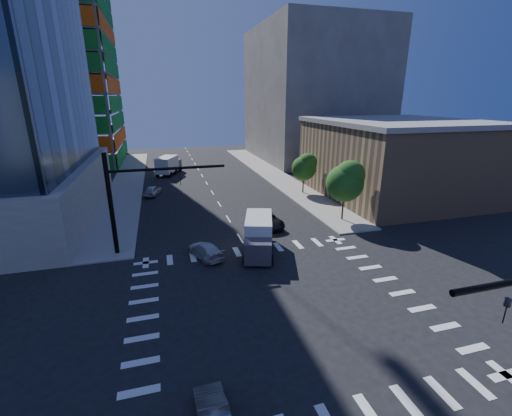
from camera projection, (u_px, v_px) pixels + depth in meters
name	position (u px, v px, depth m)	size (l,w,h in m)	color
ground	(280.00, 305.00, 23.34)	(160.00, 160.00, 0.00)	black
road_markings	(280.00, 305.00, 23.34)	(20.00, 20.00, 0.01)	silver
sidewalk_ne	(271.00, 173.00, 63.16)	(5.00, 60.00, 0.15)	gray
sidewalk_nw	(128.00, 182.00, 56.69)	(5.00, 60.00, 0.15)	gray
construction_building	(39.00, 36.00, 65.32)	(25.16, 34.50, 70.60)	gray
commercial_building	(395.00, 158.00, 48.31)	(20.50, 22.50, 10.60)	#997C59
bg_building_ne	(313.00, 95.00, 76.34)	(24.00, 30.00, 28.00)	#5E5A55
signal_mast_nw	(128.00, 194.00, 29.58)	(10.20, 0.40, 9.00)	black
tree_south	(346.00, 181.00, 37.89)	(4.16, 4.16, 6.82)	#382316
tree_north	(305.00, 167.00, 49.16)	(3.54, 3.52, 5.78)	#382316
car_nb_far	(266.00, 219.00, 37.36)	(2.54, 5.50, 1.53)	black
car_sb_near	(205.00, 250.00, 30.18)	(1.78, 4.38, 1.27)	#BDBDBD
car_sb_mid	(153.00, 191.00, 49.13)	(1.68, 4.19, 1.43)	#AEB1B6
box_truck_near	(258.00, 239.00, 30.67)	(4.23, 6.50, 3.15)	black
box_truck_far	(169.00, 166.00, 62.61)	(4.99, 6.90, 3.33)	black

